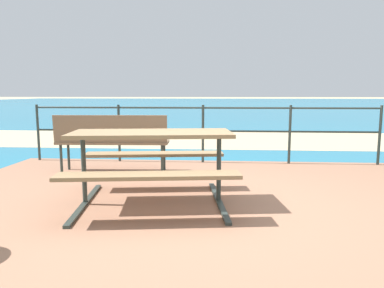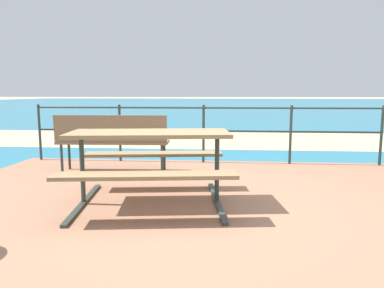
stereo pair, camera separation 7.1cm
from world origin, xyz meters
TOP-DOWN VIEW (x-y plane):
  - ground_plane at (0.00, 0.00)m, footprint 240.00×240.00m
  - patio_paving at (0.00, 0.00)m, footprint 6.40×5.20m
  - sea_water at (0.00, 40.00)m, footprint 90.00×90.00m
  - beach_strip at (0.00, 6.04)m, footprint 54.01×3.89m
  - picnic_table at (-0.44, 0.05)m, footprint 1.86×1.65m
  - park_bench at (-1.32, 1.49)m, footprint 1.68×0.49m
  - railing_fence at (0.00, 2.44)m, footprint 5.94×0.04m

SIDE VIEW (x-z plane):
  - ground_plane at x=0.00m, z-range 0.00..0.00m
  - sea_water at x=0.00m, z-range 0.00..0.01m
  - beach_strip at x=0.00m, z-range 0.00..0.01m
  - patio_paving at x=0.00m, z-range 0.00..0.06m
  - park_bench at x=-1.32m, z-range 0.16..1.04m
  - picnic_table at x=-0.44m, z-range 0.25..1.04m
  - railing_fence at x=0.00m, z-range 0.20..1.19m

